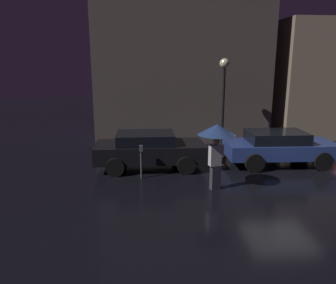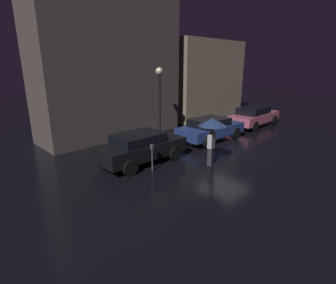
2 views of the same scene
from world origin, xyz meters
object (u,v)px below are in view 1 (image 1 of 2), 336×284
Objects in this scene: parked_car_blue at (279,147)px; street_lamp_near at (224,85)px; parked_car_black at (149,149)px; parking_meter at (141,158)px; pedestrian_with_umbrella at (217,136)px.

street_lamp_near reaches higher than parked_car_blue.
street_lamp_near is (3.47, 2.54, 2.22)m from parked_car_black.
street_lamp_near reaches higher than parking_meter.
pedestrian_with_umbrella is at bearing -49.27° from parked_car_black.
parked_car_black is at bearing 75.03° from parking_meter.
pedestrian_with_umbrella reaches higher than parked_car_black.
parked_car_black is 1.00× the size of street_lamp_near.
street_lamp_near is (1.44, 4.93, 1.23)m from pedestrian_with_umbrella.
pedestrian_with_umbrella is at bearing -140.23° from parked_car_blue.
parking_meter is at bearing -104.46° from parked_car_black.
parking_meter is at bearing -41.29° from pedestrian_with_umbrella.
parked_car_black reaches higher than parked_car_blue.
parked_car_blue is at bearing -155.56° from pedestrian_with_umbrella.
parking_meter is (-2.33, 1.24, -0.99)m from pedestrian_with_umbrella.
pedestrian_with_umbrella is 0.51× the size of street_lamp_near.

